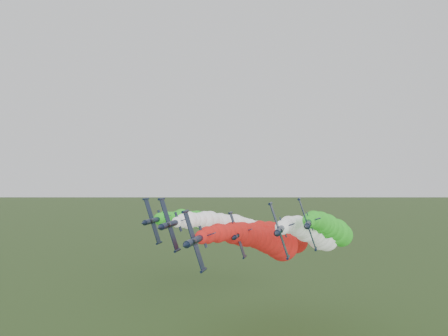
{
  "coord_description": "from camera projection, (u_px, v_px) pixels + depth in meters",
  "views": [
    {
      "loc": [
        20.36,
        -82.61,
        52.93
      ],
      "look_at": [
        -1.16,
        7.56,
        54.25
      ],
      "focal_mm": 35.0,
      "sensor_mm": 36.0,
      "label": 1
    }
  ],
  "objects": [
    {
      "name": "jet_outer_right",
      "position": [
        331.0,
        229.0,
        138.87
      ],
      "size": [
        14.81,
        78.94,
        20.85
      ],
      "rotation": [
        0.0,
        1.25,
        0.0
      ],
      "color": "black",
      "rests_on": "ground"
    },
    {
      "name": "jet_lead",
      "position": [
        266.0,
        241.0,
        127.22
      ],
      "size": [
        15.8,
        79.93,
        21.84
      ],
      "rotation": [
        0.0,
        1.25,
        0.0
      ],
      "color": "black",
      "rests_on": "ground"
    },
    {
      "name": "jet_outer_left",
      "position": [
        225.0,
        227.0,
        151.84
      ],
      "size": [
        15.18,
        79.3,
        21.21
      ],
      "rotation": [
        0.0,
        1.25,
        0.0
      ],
      "color": "black",
      "rests_on": "ground"
    },
    {
      "name": "jet_trail",
      "position": [
        282.0,
        236.0,
        151.23
      ],
      "size": [
        15.4,
        79.53,
        21.44
      ],
      "rotation": [
        0.0,
        1.25,
        0.0
      ],
      "color": "black",
      "rests_on": "ground"
    },
    {
      "name": "jet_inner_right",
      "position": [
        314.0,
        233.0,
        132.43
      ],
      "size": [
        14.74,
        78.86,
        20.77
      ],
      "rotation": [
        0.0,
        1.25,
        0.0
      ],
      "color": "black",
      "rests_on": "ground"
    },
    {
      "name": "jet_inner_left",
      "position": [
        243.0,
        230.0,
        136.91
      ],
      "size": [
        15.18,
        79.31,
        21.22
      ],
      "rotation": [
        0.0,
        1.25,
        0.0
      ],
      "color": "black",
      "rests_on": "ground"
    }
  ]
}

